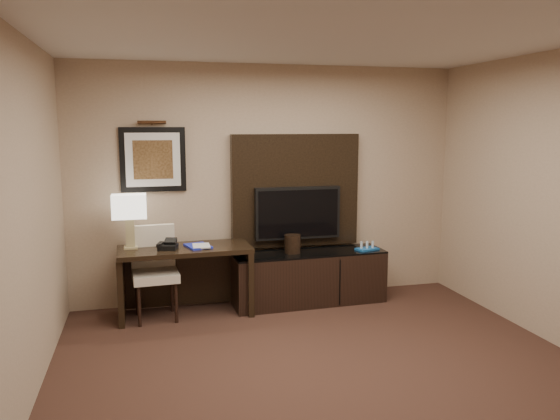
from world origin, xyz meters
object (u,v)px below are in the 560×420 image
object	(u,v)px
credenza	(309,277)
table_lamp	(130,221)
desk	(186,281)
desk_phone	(168,245)
desk_chair	(155,274)
ice_bucket	(293,244)
minibar_tray	(367,246)
tv	(298,213)

from	to	relation	value
credenza	table_lamp	world-z (taller)	table_lamp
desk	credenza	bearing A→B (deg)	0.46
desk	desk_phone	xyz separation A→B (m)	(-0.18, -0.05, 0.42)
desk_chair	ice_bucket	distance (m)	1.54
credenza	desk_chair	distance (m)	1.72
desk_phone	minibar_tray	distance (m)	2.26
table_lamp	tv	bearing A→B (deg)	4.68
minibar_tray	desk_chair	bearing A→B (deg)	-178.81
desk_chair	ice_bucket	xyz separation A→B (m)	(1.52, 0.12, 0.22)
credenza	ice_bucket	bearing A→B (deg)	174.77
ice_bucket	minibar_tray	distance (m)	0.88
desk	table_lamp	distance (m)	0.87
desk	tv	size ratio (longest dim) A/B	1.39
desk_phone	ice_bucket	world-z (taller)	desk_phone
credenza	desk_chair	xyz separation A→B (m)	(-1.71, -0.11, 0.18)
desk	minibar_tray	bearing A→B (deg)	-1.80
credenza	desk_phone	distance (m)	1.65
desk_chair	desk_phone	xyz separation A→B (m)	(0.14, 0.00, 0.31)
credenza	minibar_tray	distance (m)	0.76
credenza	ice_bucket	size ratio (longest dim) A/B	8.44
ice_bucket	minibar_tray	xyz separation A→B (m)	(0.87, -0.07, -0.06)
desk	ice_bucket	bearing A→B (deg)	1.29
tv	minibar_tray	bearing A→B (deg)	-17.96
credenza	table_lamp	xyz separation A→B (m)	(-1.95, 0.04, 0.74)
table_lamp	credenza	bearing A→B (deg)	-1.10
desk_chair	desk	bearing A→B (deg)	6.63
desk_phone	ice_bucket	bearing A→B (deg)	21.04
desk	minibar_tray	xyz separation A→B (m)	(2.08, -0.01, 0.27)
desk_chair	minibar_tray	distance (m)	2.40
desk_phone	desk	bearing A→B (deg)	33.37
tv	minibar_tray	distance (m)	0.89
desk_phone	ice_bucket	distance (m)	1.39
desk_phone	minibar_tray	xyz separation A→B (m)	(2.25, 0.05, -0.15)
tv	credenza	bearing A→B (deg)	-66.12
desk_chair	desk_phone	size ratio (longest dim) A/B	5.18
desk_chair	minibar_tray	world-z (taller)	desk_chair
credenza	minibar_tray	world-z (taller)	minibar_tray
credenza	minibar_tray	bearing A→B (deg)	-6.93
desk_chair	tv	bearing A→B (deg)	6.71
desk_chair	desk_phone	world-z (taller)	desk_chair
desk_phone	table_lamp	bearing A→B (deg)	175.67
credenza	desk_phone	size ratio (longest dim) A/B	9.33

